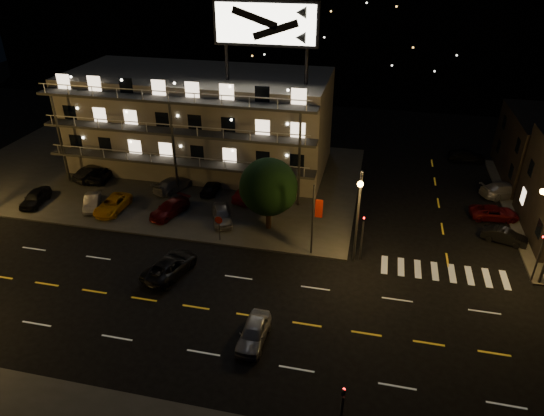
% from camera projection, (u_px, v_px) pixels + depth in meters
% --- Properties ---
extents(ground, '(140.00, 140.00, 0.00)m').
position_uv_depth(ground, '(223.00, 311.00, 34.10)').
color(ground, black).
rests_on(ground, ground).
extents(curb_nw, '(44.00, 24.00, 0.15)m').
position_uv_depth(curb_nw, '(158.00, 174.00, 53.80)').
color(curb_nw, '#363634').
rests_on(curb_nw, ground).
extents(motel, '(28.00, 13.80, 18.10)m').
position_uv_depth(motel, '(201.00, 120.00, 53.76)').
color(motel, gray).
rests_on(motel, ground).
extents(hill_backdrop, '(120.00, 25.00, 24.00)m').
position_uv_depth(hill_backdrop, '(304.00, 10.00, 88.23)').
color(hill_backdrop, black).
rests_on(hill_backdrop, ground).
extents(streetlight_nc, '(0.44, 1.92, 8.00)m').
position_uv_depth(streetlight_nc, '(358.00, 209.00, 36.82)').
color(streetlight_nc, '#2D2D30').
rests_on(streetlight_nc, ground).
extents(signal_nw, '(0.20, 0.27, 4.60)m').
position_uv_depth(signal_nw, '(362.00, 233.00, 38.36)').
color(signal_nw, '#2D2D30').
rests_on(signal_nw, ground).
extents(signal_sw, '(0.20, 0.27, 4.60)m').
position_uv_depth(signal_sw, '(342.00, 411.00, 23.88)').
color(signal_sw, '#2D2D30').
rests_on(signal_sw, ground).
extents(signal_ne, '(0.27, 0.20, 4.60)m').
position_uv_depth(signal_ne, '(540.00, 253.00, 35.87)').
color(signal_ne, '#2D2D30').
rests_on(signal_ne, ground).
extents(banner_north, '(0.83, 0.16, 6.40)m').
position_uv_depth(banner_north, '(314.00, 219.00, 38.61)').
color(banner_north, '#2D2D30').
rests_on(banner_north, ground).
extents(stop_sign, '(0.91, 0.11, 2.61)m').
position_uv_depth(stop_sign, '(219.00, 225.00, 41.15)').
color(stop_sign, '#2D2D30').
rests_on(stop_sign, ground).
extents(tree, '(5.27, 5.07, 6.63)m').
position_uv_depth(tree, '(268.00, 188.00, 41.84)').
color(tree, black).
rests_on(tree, curb_nw).
extents(lot_car_0, '(2.10, 4.19, 1.37)m').
position_uv_depth(lot_car_0, '(35.00, 197.00, 47.34)').
color(lot_car_0, black).
rests_on(lot_car_0, curb_nw).
extents(lot_car_1, '(2.70, 3.94, 1.23)m').
position_uv_depth(lot_car_1, '(92.00, 202.00, 46.69)').
color(lot_car_1, gray).
rests_on(lot_car_1, curb_nw).
extents(lot_car_2, '(2.18, 4.58, 1.26)m').
position_uv_depth(lot_car_2, '(112.00, 205.00, 46.15)').
color(lot_car_2, orange).
rests_on(lot_car_2, curb_nw).
extents(lot_car_3, '(3.17, 4.80, 1.29)m').
position_uv_depth(lot_car_3, '(170.00, 208.00, 45.48)').
color(lot_car_3, '#4F0B0D').
rests_on(lot_car_3, curb_nw).
extents(lot_car_4, '(3.12, 4.41, 1.40)m').
position_uv_depth(lot_car_4, '(222.00, 215.00, 44.33)').
color(lot_car_4, gray).
rests_on(lot_car_4, curb_nw).
extents(lot_car_5, '(3.21, 4.81, 1.50)m').
position_uv_depth(lot_car_5, '(95.00, 173.00, 52.19)').
color(lot_car_5, black).
rests_on(lot_car_5, curb_nw).
extents(lot_car_6, '(2.51, 4.78, 1.28)m').
position_uv_depth(lot_car_6, '(102.00, 173.00, 52.33)').
color(lot_car_6, black).
rests_on(lot_car_6, curb_nw).
extents(lot_car_7, '(3.60, 4.97, 1.34)m').
position_uv_depth(lot_car_7, '(173.00, 184.00, 49.96)').
color(lot_car_7, gray).
rests_on(lot_car_7, curb_nw).
extents(lot_car_8, '(1.56, 3.62, 1.22)m').
position_uv_depth(lot_car_8, '(211.00, 187.00, 49.45)').
color(lot_car_8, black).
rests_on(lot_car_8, curb_nw).
extents(lot_car_9, '(2.97, 4.83, 1.50)m').
position_uv_depth(lot_car_9, '(251.00, 193.00, 48.06)').
color(lot_car_9, '#4F0B0D').
rests_on(lot_car_9, curb_nw).
extents(side_car_0, '(3.95, 2.33, 1.23)m').
position_uv_depth(side_car_0, '(504.00, 236.00, 41.63)').
color(side_car_0, black).
rests_on(side_car_0, ground).
extents(side_car_1, '(4.57, 2.40, 1.23)m').
position_uv_depth(side_car_1, '(494.00, 213.00, 45.12)').
color(side_car_1, '#4F0B0D').
rests_on(side_car_1, ground).
extents(side_car_2, '(5.53, 3.84, 1.49)m').
position_uv_depth(side_car_2, '(506.00, 190.00, 48.89)').
color(side_car_2, gray).
rests_on(side_car_2, ground).
extents(side_car_3, '(4.31, 1.99, 1.43)m').
position_uv_depth(side_car_3, '(467.00, 155.00, 56.79)').
color(side_car_3, black).
rests_on(side_car_3, ground).
extents(road_car_east, '(1.72, 4.09, 1.38)m').
position_uv_depth(road_car_east, '(254.00, 333.00, 31.30)').
color(road_car_east, gray).
rests_on(road_car_east, ground).
extents(road_car_west, '(3.56, 5.52, 1.42)m').
position_uv_depth(road_car_west, '(170.00, 266.00, 37.65)').
color(road_car_west, black).
rests_on(road_car_west, ground).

